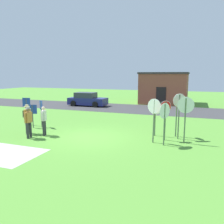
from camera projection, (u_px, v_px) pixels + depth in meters
ground_plane at (88, 138)px, 12.71m from camera, size 80.00×80.00×0.00m
street_asphalt at (138, 109)px, 23.41m from camera, size 60.00×6.40×0.01m
concrete_path at (4, 154)px, 10.10m from camera, size 3.20×2.40×0.01m
building_background at (164, 88)px, 27.87m from camera, size 5.59×5.05×3.77m
parked_car_on_street at (87, 100)px, 25.63m from camera, size 4.30×2.03×1.51m
stop_sign_leaning_left at (177, 109)px, 12.69m from camera, size 0.30×0.54×2.42m
stop_sign_rear_right at (185, 111)px, 11.45m from camera, size 0.83×0.09×2.38m
stop_sign_center_cluster at (164, 117)px, 11.10m from camera, size 0.41×0.68×2.13m
stop_sign_tallest at (165, 114)px, 12.01m from camera, size 0.54×0.39×2.13m
stop_sign_rear_left at (154, 113)px, 11.55m from camera, size 0.72×0.31×2.28m
stop_sign_low_front at (155, 114)px, 12.92m from camera, size 0.62×0.07×1.86m
stop_sign_far_back at (179, 108)px, 12.22m from camera, size 0.63×0.41×2.49m
person_with_sunhat at (28, 121)px, 12.48m from camera, size 0.32×0.57×1.74m
person_in_teal at (44, 119)px, 13.01m from camera, size 0.33×0.54×1.69m
person_on_left at (27, 117)px, 13.42m from camera, size 0.40×0.57×1.74m
info_panel_leftmost at (41, 109)px, 15.06m from camera, size 0.49×0.38×1.79m
info_panel_middle at (27, 106)px, 15.77m from camera, size 0.60×0.09×1.90m
info_panel_rightmost at (32, 112)px, 14.93m from camera, size 0.57×0.23×1.53m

